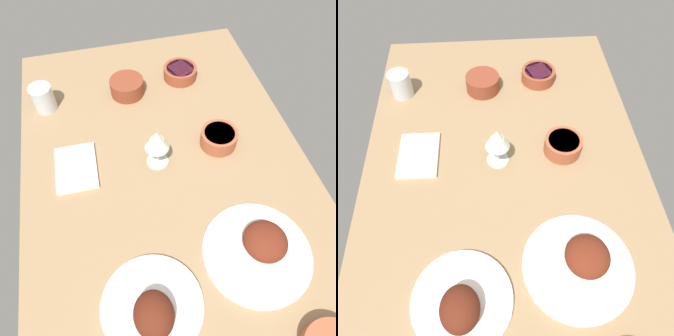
{
  "view_description": "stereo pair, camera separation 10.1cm",
  "coord_description": "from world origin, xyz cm",
  "views": [
    {
      "loc": [
        56.13,
        -13.93,
        88.43
      ],
      "look_at": [
        0.0,
        0.0,
        6.0
      ],
      "focal_mm": 34.86,
      "sensor_mm": 36.0,
      "label": 1
    },
    {
      "loc": [
        57.69,
        -3.99,
        88.43
      ],
      "look_at": [
        0.0,
        0.0,
        6.0
      ],
      "focal_mm": 34.86,
      "sensor_mm": 36.0,
      "label": 2
    }
  ],
  "objects": [
    {
      "name": "plate_center_main",
      "position": [
        39.1,
        -13.34,
        6.74
      ],
      "size": [
        25.0,
        25.0,
        9.0
      ],
      "color": "white",
      "rests_on": "dining_table"
    },
    {
      "name": "bowl_pasta",
      "position": [
        -7.14,
        18.89,
        6.96
      ],
      "size": [
        12.04,
        12.04,
        5.43
      ],
      "color": "#A35133",
      "rests_on": "dining_table"
    },
    {
      "name": "bowl_sauce",
      "position": [
        -38.67,
        -6.05,
        7.25
      ],
      "size": [
        12.41,
        12.41,
        6.0
      ],
      "color": "brown",
      "rests_on": "dining_table"
    },
    {
      "name": "wine_glass",
      "position": [
        -4.68,
        -2.27,
        13.93
      ],
      "size": [
        7.6,
        7.6,
        14.0
      ],
      "color": "silver",
      "rests_on": "dining_table"
    },
    {
      "name": "water_tumbler",
      "position": [
        -38.08,
        -35.95,
        8.65
      ],
      "size": [
        7.84,
        7.84,
        9.29
      ],
      "primitive_type": "cylinder",
      "color": "silver",
      "rests_on": "dining_table"
    },
    {
      "name": "folded_napkin",
      "position": [
        -8.02,
        -27.76,
        4.6
      ],
      "size": [
        17.74,
        12.91,
        1.2
      ],
      "primitive_type": "cube",
      "rotation": [
        0.0,
        0.0,
        -0.02
      ],
      "color": "white",
      "rests_on": "dining_table"
    },
    {
      "name": "dining_table",
      "position": [
        0.0,
        0.0,
        2.0
      ],
      "size": [
        140.0,
        90.0,
        4.0
      ],
      "primitive_type": "cube",
      "color": "#937551",
      "rests_on": "ground"
    },
    {
      "name": "plate_near_viewer",
      "position": [
        31.03,
        17.19,
        6.32
      ],
      "size": [
        28.75,
        28.75,
        7.86
      ],
      "color": "white",
      "rests_on": "dining_table"
    },
    {
      "name": "bowl_onions",
      "position": [
        -42.6,
        15.38,
        6.52
      ],
      "size": [
        12.78,
        12.78,
        4.59
      ],
      "color": "brown",
      "rests_on": "dining_table"
    }
  ]
}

